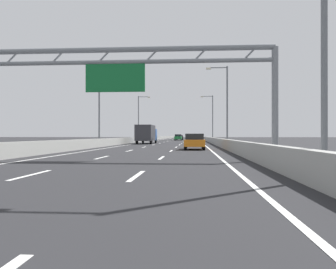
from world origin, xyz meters
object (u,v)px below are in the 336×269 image
Objects in this scene: streetlamp_left_far at (140,116)px; black_car at (180,137)px; silver_car at (193,137)px; sign_gantry at (126,73)px; streetlamp_right_far at (211,115)px; box_truck at (146,134)px; streetlamp_right_near at (316,4)px; streetlamp_left_mid at (101,102)px; orange_car at (194,142)px; streetlamp_right_mid at (225,101)px; green_car at (178,137)px.

streetlamp_left_far is 26.63m from black_car.
sign_gantry is at bearing -91.90° from silver_car.
box_truck is (-11.18, -16.92, -3.79)m from streetlamp_right_far.
streetlamp_right_near reaches higher than box_truck.
streetlamp_left_mid is 55.85m from black_car.
streetlamp_left_far is at bearing 90.00° from streetlamp_left_mid.
black_car is (-3.82, 63.96, -0.00)m from orange_car.
streetlamp_right_mid is 96.13m from silver_car.
streetlamp_right_far reaches higher than green_car.
streetlamp_left_mid reaches higher than green_car.
orange_car is (-3.67, -8.81, -4.65)m from streetlamp_right_mid.
green_car is (-7.56, 16.05, -4.61)m from streetlamp_right_far.
orange_car is at bearing -71.07° from box_truck.
streetlamp_right_near is at bearing -90.00° from streetlamp_right_far.
sign_gantry is 77.01m from black_car.
box_truck is at bearing -95.18° from silver_car.
silver_car is (11.27, 65.93, -4.65)m from streetlamp_left_far.
streetlamp_right_mid is at bearing -82.27° from black_car.
streetlamp_left_mid is 1.09× the size of box_truck.
sign_gantry reaches higher than silver_car.
sign_gantry is 3.66× the size of silver_car.
streetlamp_right_far is 2.16× the size of green_car.
streetlamp_right_near is 1.00× the size of streetlamp_left_mid.
streetlamp_right_near is 2.14× the size of black_car.
box_truck is at bearing -95.02° from black_car.
streetlamp_right_near is 2.08× the size of orange_car.
streetlamp_right_far is 20.63m from box_truck.
streetlamp_right_mid is 2.09× the size of silver_car.
black_car is at bearing 95.02° from streetlamp_right_near.
streetlamp_left_mid is 1.00× the size of streetlamp_left_far.
box_truck is at bearing 74.01° from streetlamp_left_mid.
streetlamp_right_far is at bearing 90.00° from streetlamp_right_mid.
sign_gantry is 11.22m from streetlamp_right_near.
streetlamp_right_mid reaches higher than black_car.
streetlamp_left_far is (-14.93, 30.01, 0.00)m from streetlamp_right_mid.
green_car is (-7.56, 76.08, -4.61)m from streetlamp_right_near.
streetlamp_right_near and streetlamp_right_far have the same top height.
streetlamp_right_mid reaches higher than silver_car.
sign_gantry is at bearing 132.43° from streetlamp_right_near.
sign_gantry is 52.31m from streetlamp_right_far.
box_truck is (3.75, 13.09, -3.79)m from streetlamp_left_mid.
black_car is at bearing 93.42° from orange_car.
orange_car is at bearing 99.81° from streetlamp_right_near.
streetlamp_right_near is 1.00× the size of streetlamp_right_mid.
box_truck reaches higher than orange_car.
black_car is at bearing -95.35° from silver_car.
streetlamp_right_near is 61.86m from streetlamp_left_far.
streetlamp_left_mid is 2.09× the size of silver_car.
streetlamp_right_far is at bearing 84.61° from orange_car.
sign_gantry is 3.76× the size of black_car.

